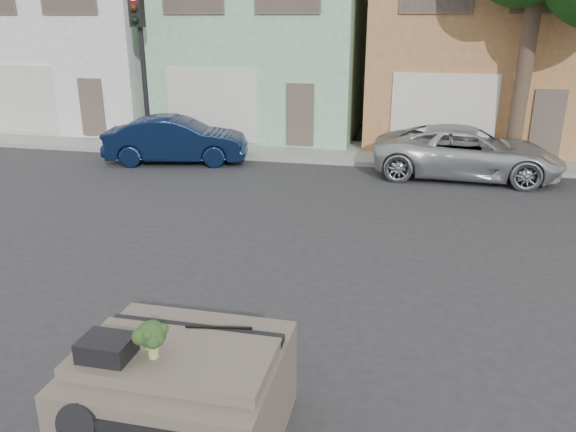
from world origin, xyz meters
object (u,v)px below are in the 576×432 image
(traffic_signal, at_px, (143,73))
(navy_sedan, at_px, (178,162))
(broccoli, at_px, (152,339))
(silver_pickup, at_px, (464,177))

(traffic_signal, bearing_deg, navy_sedan, -37.74)
(navy_sedan, height_order, broccoli, broccoli)
(navy_sedan, distance_m, broccoli, 12.57)
(traffic_signal, height_order, broccoli, traffic_signal)
(navy_sedan, distance_m, silver_pickup, 8.53)
(traffic_signal, bearing_deg, broccoli, -63.54)
(navy_sedan, bearing_deg, traffic_signal, 39.82)
(broccoli, bearing_deg, silver_pickup, 72.33)
(navy_sedan, distance_m, traffic_signal, 3.22)
(navy_sedan, bearing_deg, silver_pickup, -101.24)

